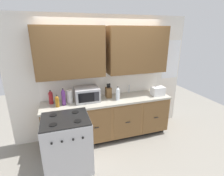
% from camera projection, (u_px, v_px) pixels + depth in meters
% --- Properties ---
extents(ground_plane, '(8.00, 8.00, 0.00)m').
position_uv_depth(ground_plane, '(112.00, 145.00, 3.58)').
color(ground_plane, gray).
extents(wall_unit, '(3.85, 0.40, 2.58)m').
position_uv_depth(wall_unit, '(105.00, 62.00, 3.51)').
color(wall_unit, white).
rests_on(wall_unit, ground_plane).
extents(counter_run, '(2.68, 0.64, 0.91)m').
position_uv_depth(counter_run, '(108.00, 118.00, 3.70)').
color(counter_run, black).
rests_on(counter_run, ground_plane).
extents(stove_range, '(0.76, 0.68, 0.95)m').
position_uv_depth(stove_range, '(67.00, 143.00, 2.87)').
color(stove_range, '#B7B7BC').
rests_on(stove_range, ground_plane).
extents(microwave, '(0.48, 0.37, 0.28)m').
position_uv_depth(microwave, '(87.00, 94.00, 3.44)').
color(microwave, '#B7B7BC').
rests_on(microwave, counter_run).
extents(toaster, '(0.28, 0.18, 0.19)m').
position_uv_depth(toaster, '(158.00, 91.00, 3.76)').
color(toaster, white).
rests_on(toaster, counter_run).
extents(knife_block, '(0.11, 0.14, 0.31)m').
position_uv_depth(knife_block, '(108.00, 92.00, 3.63)').
color(knife_block, brown).
rests_on(knife_block, counter_run).
extents(sink_faucet, '(0.02, 0.02, 0.20)m').
position_uv_depth(sink_faucet, '(129.00, 89.00, 3.88)').
color(sink_faucet, '#B2B5BA').
rests_on(sink_faucet, counter_run).
extents(paper_towel_roll, '(0.12, 0.12, 0.26)m').
position_uv_depth(paper_towel_roll, '(70.00, 96.00, 3.36)').
color(paper_towel_roll, white).
rests_on(paper_towel_roll, counter_run).
extents(bottle_amber, '(0.07, 0.07, 0.23)m').
position_uv_depth(bottle_amber, '(57.00, 101.00, 3.18)').
color(bottle_amber, '#9E6619').
rests_on(bottle_amber, counter_run).
extents(bottle_clear, '(0.08, 0.08, 0.29)m').
position_uv_depth(bottle_clear, '(118.00, 93.00, 3.49)').
color(bottle_clear, silver).
rests_on(bottle_clear, counter_run).
extents(bottle_violet, '(0.08, 0.08, 0.33)m').
position_uv_depth(bottle_violet, '(63.00, 97.00, 3.24)').
color(bottle_violet, '#663384').
rests_on(bottle_violet, counter_run).
extents(bottle_red, '(0.08, 0.08, 0.28)m').
position_uv_depth(bottle_red, '(51.00, 97.00, 3.30)').
color(bottle_red, maroon).
rests_on(bottle_red, counter_run).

